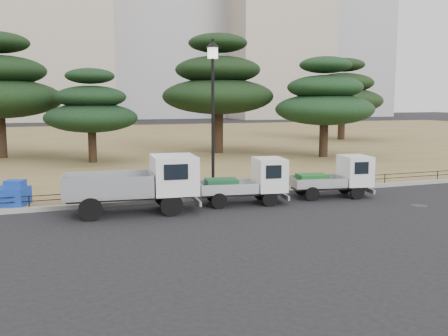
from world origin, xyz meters
name	(u,v)px	position (x,y,z in m)	size (l,w,h in m)	color
ground	(244,212)	(0.00, 0.00, 0.00)	(220.00, 220.00, 0.00)	black
lawn	(118,141)	(0.00, 30.60, 0.07)	(120.00, 56.00, 0.15)	olive
curb	(219,197)	(0.00, 2.60, 0.08)	(120.00, 0.25, 0.16)	gray
truck_large	(139,182)	(-3.38, 1.21, 1.09)	(4.61, 2.14, 1.95)	black
truck_kei_front	(249,181)	(0.75, 1.31, 0.85)	(3.38, 1.80, 1.70)	black
truck_kei_rear	(336,177)	(4.54, 1.32, 0.83)	(3.33, 1.82, 1.65)	black
street_lamp	(213,92)	(-0.14, 2.90, 4.19)	(0.53, 0.53, 5.97)	black
pipe_fence	(218,187)	(0.00, 2.75, 0.44)	(38.00, 0.04, 0.40)	black
tarp_pile	(8,195)	(-7.69, 3.36, 0.51)	(1.62, 1.41, 0.90)	#163FB0
manhole	(419,206)	(6.50, -1.20, 0.01)	(0.60, 0.60, 0.01)	#2D2D30
pine_center_left	(91,108)	(-3.70, 14.95, 3.37)	(5.48, 5.48, 5.57)	black
pine_center_right	(218,84)	(5.14, 17.48, 4.92)	(7.77, 7.77, 8.24)	black
pine_east_near	(325,99)	(10.86, 12.81, 3.90)	(6.43, 6.43, 6.49)	black
pine_east_far	(342,93)	(20.02, 24.82, 4.51)	(7.52, 7.52, 7.56)	black
tower_east	(274,2)	(40.00, 82.00, 24.00)	(20.00, 18.00, 48.00)	#AAA08C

